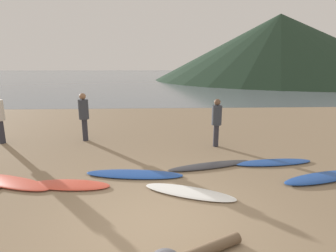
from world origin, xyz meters
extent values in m
cube|color=#8C7559|center=(0.00, 10.00, -0.10)|extent=(120.00, 120.00, 0.20)
cube|color=slate|center=(0.00, 62.64, 0.00)|extent=(140.00, 100.00, 0.01)
cone|color=#1E3323|center=(21.34, 42.92, 5.54)|extent=(42.92, 42.92, 11.08)
ellipsoid|color=#D84C38|center=(-3.57, 1.80, 0.04)|extent=(2.46, 1.44, 0.08)
ellipsoid|color=#D84C38|center=(-2.06, 1.58, 0.04)|extent=(1.96, 0.80, 0.07)
ellipsoid|color=#1E479E|center=(-0.60, 2.13, 0.04)|extent=(2.56, 0.87, 0.07)
ellipsoid|color=white|center=(0.69, 1.09, 0.03)|extent=(2.13, 1.31, 0.07)
ellipsoid|color=#333338|center=(1.47, 2.64, 0.03)|extent=(2.52, 1.07, 0.07)
ellipsoid|color=#1E479E|center=(3.34, 2.79, 0.03)|extent=(2.34, 0.72, 0.07)
ellipsoid|color=#1E479E|center=(4.10, 1.68, 0.05)|extent=(2.37, 1.16, 0.10)
cylinder|color=#2D2D38|center=(-5.58, 5.21, 0.42)|extent=(0.20, 0.20, 0.84)
cylinder|color=#2D2D38|center=(2.04, 4.49, 0.38)|extent=(0.18, 0.18, 0.77)
cylinder|color=#333842|center=(2.04, 4.49, 1.10)|extent=(0.33, 0.33, 0.67)
sphere|color=brown|center=(2.04, 4.49, 1.55)|extent=(0.22, 0.22, 0.22)
cylinder|color=#2D2D38|center=(-2.67, 5.41, 0.41)|extent=(0.20, 0.20, 0.82)
cylinder|color=#333842|center=(-2.67, 5.41, 1.18)|extent=(0.36, 0.36, 0.72)
sphere|color=#936B4C|center=(-2.67, 5.41, 1.66)|extent=(0.23, 0.23, 0.23)
camera|label=1|loc=(-0.02, -4.25, 2.81)|focal=28.34mm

